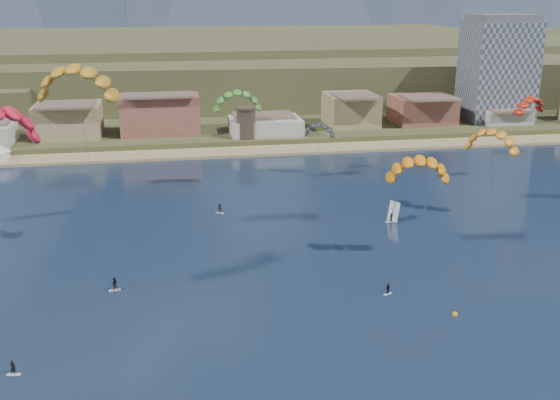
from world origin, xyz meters
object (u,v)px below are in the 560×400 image
at_px(kitesurfer_yellow, 76,78).
at_px(windsurfer, 392,215).
at_px(apartment_tower, 498,69).
at_px(kitesurfer_green, 237,98).
at_px(kitesurfer_orange, 419,165).
at_px(watchtower, 246,122).
at_px(buoy, 455,314).

distance_m(kitesurfer_yellow, windsurfer, 60.29).
height_order(apartment_tower, kitesurfer_yellow, apartment_tower).
relative_size(kitesurfer_yellow, windsurfer, 8.51).
distance_m(kitesurfer_yellow, kitesurfer_green, 43.72).
bearing_deg(kitesurfer_yellow, kitesurfer_orange, -11.32).
distance_m(apartment_tower, windsurfer, 103.50).
bearing_deg(apartment_tower, watchtower, -170.07).
distance_m(apartment_tower, kitesurfer_orange, 118.19).
bearing_deg(kitesurfer_green, kitesurfer_orange, -61.82).
xyz_separation_m(apartment_tower, kitesurfer_orange, (-64.05, -99.30, -2.29)).
bearing_deg(windsurfer, kitesurfer_yellow, -171.93).
distance_m(watchtower, kitesurfer_green, 45.04).
bearing_deg(apartment_tower, kitesurfer_orange, -122.82).
relative_size(apartment_tower, kitesurfer_yellow, 0.98).
xyz_separation_m(apartment_tower, buoy, (-65.48, -118.60, -17.69)).
bearing_deg(kitesurfer_yellow, apartment_tower, 37.89).
bearing_deg(buoy, watchtower, 97.91).
bearing_deg(watchtower, kitesurfer_orange, -79.41).
relative_size(watchtower, windsurfer, 2.24).
relative_size(apartment_tower, kitesurfer_green, 1.30).
bearing_deg(windsurfer, kitesurfer_orange, -98.53).
height_order(kitesurfer_yellow, kitesurfer_orange, kitesurfer_yellow).
distance_m(watchtower, buoy, 105.79).
height_order(kitesurfer_orange, buoy, kitesurfer_orange).
height_order(kitesurfer_green, windsurfer, kitesurfer_green).
bearing_deg(windsurfer, watchtower, 105.37).
bearing_deg(buoy, kitesurfer_yellow, 149.08).
bearing_deg(apartment_tower, buoy, -118.90).
height_order(watchtower, buoy, watchtower).
relative_size(apartment_tower, kitesurfer_orange, 1.56).
height_order(kitesurfer_yellow, buoy, kitesurfer_yellow).
bearing_deg(buoy, apartment_tower, 61.10).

